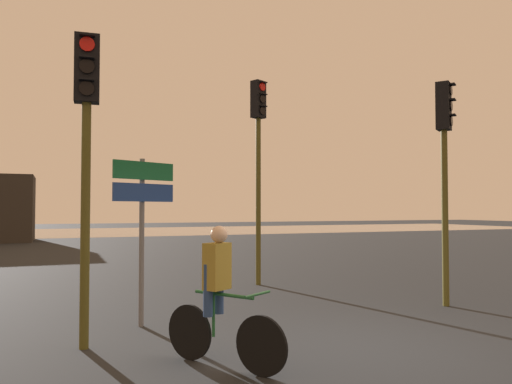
{
  "coord_description": "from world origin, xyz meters",
  "views": [
    {
      "loc": [
        -3.72,
        -5.47,
        1.81
      ],
      "look_at": [
        0.5,
        5.0,
        2.2
      ],
      "focal_mm": 35.0,
      "sensor_mm": 36.0,
      "label": 1
    }
  ],
  "objects_px": {
    "traffic_light_near_left": "(86,128)",
    "traffic_light_near_right": "(444,150)",
    "traffic_light_center": "(258,144)",
    "cyclist": "(219,295)",
    "direction_sign_post": "(143,210)"
  },
  "relations": [
    {
      "from": "traffic_light_near_right",
      "to": "cyclist",
      "type": "relative_size",
      "value": 2.6
    },
    {
      "from": "traffic_light_near_right",
      "to": "traffic_light_center",
      "type": "height_order",
      "value": "traffic_light_center"
    },
    {
      "from": "traffic_light_center",
      "to": "cyclist",
      "type": "xyz_separation_m",
      "value": [
        -2.77,
        -5.57,
        -2.57
      ]
    },
    {
      "from": "traffic_light_near_left",
      "to": "cyclist",
      "type": "distance_m",
      "value": 2.84
    },
    {
      "from": "traffic_light_near_right",
      "to": "cyclist",
      "type": "bearing_deg",
      "value": -17.38
    },
    {
      "from": "traffic_light_near_left",
      "to": "traffic_light_near_right",
      "type": "height_order",
      "value": "traffic_light_near_right"
    },
    {
      "from": "traffic_light_near_left",
      "to": "cyclist",
      "type": "height_order",
      "value": "traffic_light_near_left"
    },
    {
      "from": "traffic_light_near_left",
      "to": "traffic_light_near_right",
      "type": "distance_m",
      "value": 6.46
    },
    {
      "from": "traffic_light_near_left",
      "to": "cyclist",
      "type": "relative_size",
      "value": 2.54
    },
    {
      "from": "traffic_light_near_left",
      "to": "traffic_light_near_right",
      "type": "relative_size",
      "value": 0.98
    },
    {
      "from": "traffic_light_near_left",
      "to": "cyclist",
      "type": "bearing_deg",
      "value": 140.38
    },
    {
      "from": "traffic_light_center",
      "to": "direction_sign_post",
      "type": "distance_m",
      "value": 4.88
    },
    {
      "from": "traffic_light_near_right",
      "to": "direction_sign_post",
      "type": "relative_size",
      "value": 1.62
    },
    {
      "from": "cyclist",
      "to": "traffic_light_near_left",
      "type": "bearing_deg",
      "value": -76.95
    },
    {
      "from": "traffic_light_center",
      "to": "direction_sign_post",
      "type": "bearing_deg",
      "value": 18.4
    }
  ]
}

